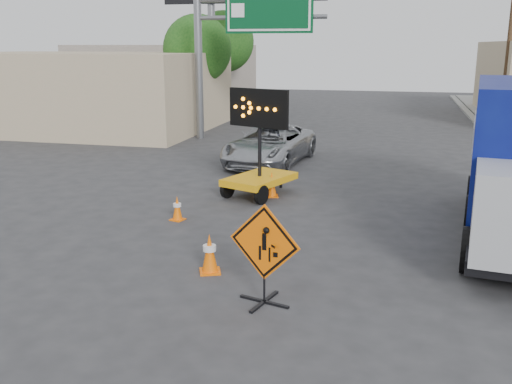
% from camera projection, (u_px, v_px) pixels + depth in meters
% --- Properties ---
extents(ground, '(100.00, 100.00, 0.00)m').
position_uv_depth(ground, '(207.00, 323.00, 9.28)').
color(ground, '#2D2D30').
rests_on(ground, ground).
extents(storefront_left_near, '(14.00, 10.00, 4.00)m').
position_uv_depth(storefront_left_near, '(81.00, 91.00, 30.87)').
color(storefront_left_near, tan).
rests_on(storefront_left_near, ground).
extents(storefront_left_far, '(12.00, 10.00, 4.40)m').
position_uv_depth(storefront_left_far, '(165.00, 74.00, 44.20)').
color(storefront_left_far, '#9F9284').
rests_on(storefront_left_far, ground).
extents(highway_gantry, '(6.18, 0.38, 6.90)m').
position_uv_depth(highway_gantry, '(240.00, 30.00, 25.92)').
color(highway_gantry, slate).
rests_on(highway_gantry, ground).
extents(utility_pole_far, '(1.80, 0.26, 9.00)m').
position_uv_depth(utility_pole_far, '(510.00, 39.00, 28.75)').
color(utility_pole_far, '#4F3A22').
rests_on(utility_pole_far, ground).
extents(tree_left_near, '(3.71, 3.71, 6.03)m').
position_uv_depth(tree_left_near, '(197.00, 49.00, 30.78)').
color(tree_left_near, '#4F3A22').
rests_on(tree_left_near, ground).
extents(tree_left_far, '(4.10, 4.10, 6.66)m').
position_uv_depth(tree_left_far, '(224.00, 42.00, 38.42)').
color(tree_left_far, '#4F3A22').
rests_on(tree_left_far, ground).
extents(construction_sign, '(1.32, 0.94, 1.80)m').
position_uv_depth(construction_sign, '(264.00, 252.00, 9.78)').
color(construction_sign, black).
rests_on(construction_sign, ground).
extents(arrow_board, '(2.06, 2.57, 3.18)m').
position_uv_depth(arrow_board, '(260.00, 173.00, 16.99)').
color(arrow_board, orange).
rests_on(arrow_board, ground).
extents(pickup_truck, '(3.03, 5.48, 1.45)m').
position_uv_depth(pickup_truck, '(270.00, 145.00, 21.59)').
color(pickup_truck, '#A6A8AD').
rests_on(pickup_truck, ground).
extents(cone_a, '(0.53, 0.53, 0.80)m').
position_uv_depth(cone_a, '(210.00, 253.00, 11.27)').
color(cone_a, '#FF6605').
rests_on(cone_a, ground).
extents(cone_b, '(0.40, 0.40, 0.64)m').
position_uv_depth(cone_b, '(177.00, 208.00, 14.68)').
color(cone_b, '#FF6605').
rests_on(cone_b, ground).
extents(cone_c, '(0.47, 0.47, 0.75)m').
position_uv_depth(cone_c, '(272.00, 184.00, 16.95)').
color(cone_c, '#FF6605').
rests_on(cone_c, ground).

